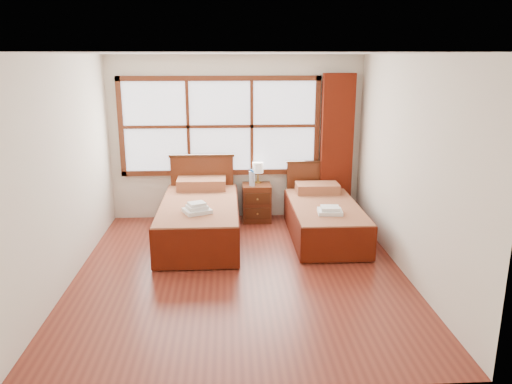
{
  "coord_description": "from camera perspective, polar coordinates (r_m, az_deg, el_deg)",
  "views": [
    {
      "loc": [
        -0.13,
        -5.66,
        2.58
      ],
      "look_at": [
        0.23,
        0.7,
        0.83
      ],
      "focal_mm": 35.0,
      "sensor_mm": 36.0,
      "label": 1
    }
  ],
  "objects": [
    {
      "name": "towels_right",
      "position": [
        6.85,
        8.45,
        -2.1
      ],
      "size": [
        0.35,
        0.31,
        0.1
      ],
      "rotation": [
        0.0,
        0.0,
        -0.09
      ],
      "color": "white",
      "rests_on": "bed_right"
    },
    {
      "name": "bottle_near",
      "position": [
        7.8,
        -0.37,
        1.5
      ],
      "size": [
        0.07,
        0.07,
        0.25
      ],
      "color": "#A4BCD4",
      "rests_on": "nightstand"
    },
    {
      "name": "bottle_far",
      "position": [
        7.82,
        -0.55,
        1.58
      ],
      "size": [
        0.07,
        0.07,
        0.26
      ],
      "color": "#A4BCD4",
      "rests_on": "nightstand"
    },
    {
      "name": "floor",
      "position": [
        6.22,
        -1.79,
        -9.17
      ],
      "size": [
        4.5,
        4.5,
        0.0
      ],
      "primitive_type": "plane",
      "color": "maroon",
      "rests_on": "ground"
    },
    {
      "name": "nightstand",
      "position": [
        7.99,
        0.08,
        -1.22
      ],
      "size": [
        0.45,
        0.44,
        0.6
      ],
      "color": "#582613",
      "rests_on": "floor"
    },
    {
      "name": "curtain",
      "position": [
        8.08,
        9.19,
        5.1
      ],
      "size": [
        0.5,
        0.16,
        2.3
      ],
      "primitive_type": "cube",
      "color": "#5B1609",
      "rests_on": "wall_back"
    },
    {
      "name": "towels_left",
      "position": [
        6.63,
        -6.76,
        -1.9
      ],
      "size": [
        0.42,
        0.4,
        0.14
      ],
      "rotation": [
        0.0,
        0.0,
        0.42
      ],
      "color": "white",
      "rests_on": "bed_left"
    },
    {
      "name": "wall_left",
      "position": [
        6.09,
        -21.07,
        2.2
      ],
      "size": [
        0.0,
        4.5,
        4.5
      ],
      "primitive_type": "plane",
      "rotation": [
        1.57,
        0.0,
        1.57
      ],
      "color": "silver",
      "rests_on": "floor"
    },
    {
      "name": "ceiling",
      "position": [
        5.66,
        -2.01,
        15.56
      ],
      "size": [
        4.5,
        4.5,
        0.0
      ],
      "primitive_type": "plane",
      "rotation": [
        3.14,
        0.0,
        0.0
      ],
      "color": "white",
      "rests_on": "wall_back"
    },
    {
      "name": "window",
      "position": [
        7.94,
        -4.13,
        7.49
      ],
      "size": [
        3.16,
        0.06,
        1.56
      ],
      "color": "white",
      "rests_on": "wall_back"
    },
    {
      "name": "bed_right",
      "position": [
        7.36,
        7.77,
        -2.94
      ],
      "size": [
        0.98,
        2.0,
        0.94
      ],
      "color": "#3D1D0C",
      "rests_on": "floor"
    },
    {
      "name": "wall_right",
      "position": [
        6.18,
        17.01,
        2.72
      ],
      "size": [
        0.0,
        4.5,
        4.5
      ],
      "primitive_type": "plane",
      "rotation": [
        1.57,
        0.0,
        -1.57
      ],
      "color": "silver",
      "rests_on": "floor"
    },
    {
      "name": "bed_left",
      "position": [
        7.22,
        -6.44,
        -2.93
      ],
      "size": [
        1.1,
        2.12,
        1.07
      ],
      "color": "#3D1D0C",
      "rests_on": "floor"
    },
    {
      "name": "lamp",
      "position": [
        7.98,
        0.23,
        2.74
      ],
      "size": [
        0.17,
        0.17,
        0.34
      ],
      "color": "gold",
      "rests_on": "nightstand"
    },
    {
      "name": "wall_back",
      "position": [
        8.01,
        -2.3,
        6.14
      ],
      "size": [
        4.0,
        0.0,
        4.0
      ],
      "primitive_type": "plane",
      "rotation": [
        1.57,
        0.0,
        0.0
      ],
      "color": "silver",
      "rests_on": "floor"
    }
  ]
}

